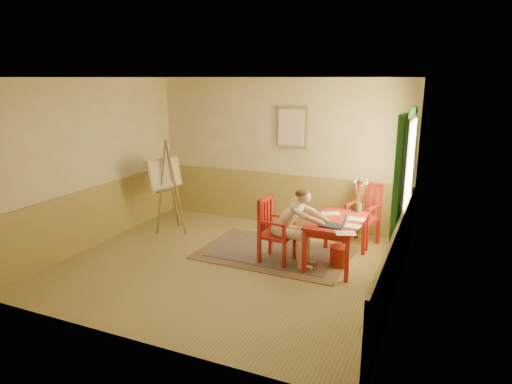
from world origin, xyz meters
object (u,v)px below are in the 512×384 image
at_px(chair_left, 274,230).
at_px(chair_back, 364,214).
at_px(figure, 293,223).
at_px(easel, 166,177).
at_px(laptop, 336,223).
at_px(table, 337,225).

bearing_deg(chair_left, chair_back, 50.62).
distance_m(chair_left, chair_back, 1.76).
relative_size(figure, easel, 0.71).
bearing_deg(chair_back, laptop, -95.86).
xyz_separation_m(chair_left, figure, (0.31, -0.02, 0.16)).
bearing_deg(figure, easel, 166.90).
height_order(chair_left, figure, figure).
relative_size(chair_left, chair_back, 0.97).
distance_m(table, chair_left, 0.95).
distance_m(chair_back, easel, 3.61).
height_order(chair_left, easel, easel).
distance_m(chair_left, easel, 2.50).
bearing_deg(chair_left, table, 17.33).
bearing_deg(table, chair_left, -162.67).
xyz_separation_m(chair_left, easel, (-2.38, 0.61, 0.51)).
height_order(laptop, easel, easel).
bearing_deg(chair_back, figure, -120.18).
height_order(table, easel, easel).
relative_size(chair_left, figure, 0.84).
xyz_separation_m(chair_left, laptop, (0.97, -0.06, 0.26)).
relative_size(chair_back, laptop, 2.57).
distance_m(table, chair_back, 1.11).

